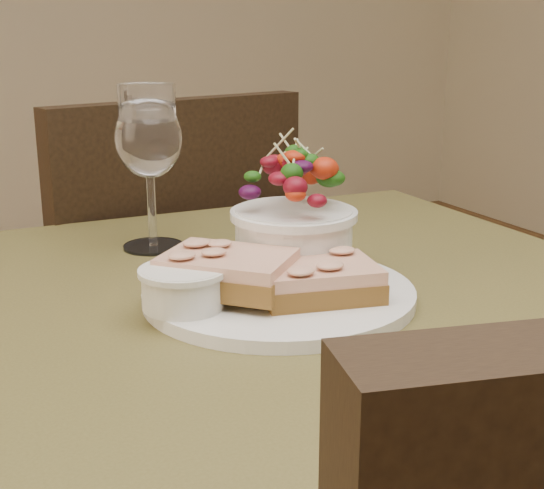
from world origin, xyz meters
name	(u,v)px	position (x,y,z in m)	size (l,w,h in m)	color
cafe_table	(273,409)	(0.00, 0.00, 0.65)	(0.80, 0.80, 0.75)	#4E4721
chair_far	(140,429)	(0.03, 0.63, 0.29)	(0.51, 0.51, 0.90)	black
dinner_plate	(279,293)	(0.02, 0.02, 0.76)	(0.26, 0.26, 0.01)	white
sandwich_front	(318,280)	(0.04, -0.01, 0.78)	(0.12, 0.10, 0.03)	#472A13
sandwich_back	(228,271)	(-0.04, 0.02, 0.79)	(0.14, 0.14, 0.03)	#472A13
ramekin	(183,286)	(-0.08, 0.01, 0.78)	(0.07, 0.07, 0.04)	silver
salad_bowl	(294,211)	(0.06, 0.07, 0.82)	(0.12, 0.12, 0.13)	white
garnish	(200,267)	(-0.04, 0.09, 0.77)	(0.05, 0.04, 0.02)	#133609
wine_glass	(149,143)	(-0.04, 0.24, 0.87)	(0.08, 0.08, 0.18)	white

